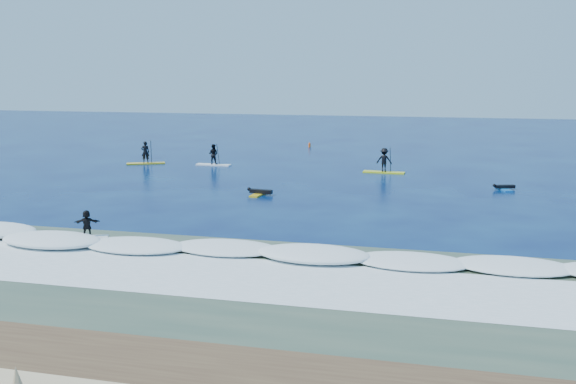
% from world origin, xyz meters
% --- Properties ---
extents(ground, '(160.00, 160.00, 0.00)m').
position_xyz_m(ground, '(0.00, 0.00, 0.00)').
color(ground, '#030C3E').
rests_on(ground, ground).
extents(wet_sand_strip, '(90.00, 5.00, 0.08)m').
position_xyz_m(wet_sand_strip, '(0.00, -21.50, 0.00)').
color(wet_sand_strip, '#493222').
rests_on(wet_sand_strip, ground).
extents(shallow_water, '(90.00, 13.00, 0.01)m').
position_xyz_m(shallow_water, '(0.00, -14.00, 0.01)').
color(shallow_water, '#324536').
rests_on(shallow_water, ground).
extents(breaking_wave, '(40.00, 6.00, 0.30)m').
position_xyz_m(breaking_wave, '(0.00, -10.00, 0.00)').
color(breaking_wave, white).
rests_on(breaking_wave, ground).
extents(whitewater, '(34.00, 5.00, 0.02)m').
position_xyz_m(whitewater, '(0.00, -13.00, 0.00)').
color(whitewater, silver).
rests_on(whitewater, ground).
extents(sup_paddler_left, '(3.24, 2.11, 2.25)m').
position_xyz_m(sup_paddler_left, '(-14.57, 14.54, 0.70)').
color(sup_paddler_left, gold).
rests_on(sup_paddler_left, ground).
extents(sup_paddler_center, '(2.97, 0.82, 2.07)m').
position_xyz_m(sup_paddler_center, '(-8.65, 15.11, 0.77)').
color(sup_paddler_center, white).
rests_on(sup_paddler_center, ground).
extents(sup_paddler_right, '(3.26, 1.03, 2.25)m').
position_xyz_m(sup_paddler_right, '(5.68, 14.37, 0.88)').
color(sup_paddler_right, '#CFD517').
rests_on(sup_paddler_right, ground).
extents(prone_paddler_near, '(1.70, 2.18, 0.44)m').
position_xyz_m(prone_paddler_near, '(-1.20, 3.38, 0.15)').
color(prone_paddler_near, gold).
rests_on(prone_paddler_near, ground).
extents(prone_paddler_far, '(1.48, 1.95, 0.39)m').
position_xyz_m(prone_paddler_far, '(14.13, 8.98, 0.13)').
color(prone_paddler_far, '#1767B3').
rests_on(prone_paddler_far, ground).
extents(wave_surfer, '(1.91, 1.14, 1.34)m').
position_xyz_m(wave_surfer, '(-5.72, -9.59, 0.77)').
color(wave_surfer, white).
rests_on(wave_surfer, breaking_wave).
extents(marker_buoy, '(0.25, 0.25, 0.59)m').
position_xyz_m(marker_buoy, '(-3.50, 29.96, 0.26)').
color(marker_buoy, '#FB5616').
rests_on(marker_buoy, ground).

